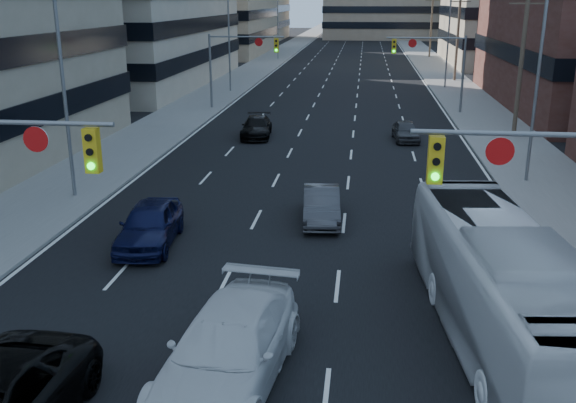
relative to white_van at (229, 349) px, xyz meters
The scene contains 22 objects.
road_surface 123.62m from the white_van, 89.76° to the left, with size 18.00×300.00×0.02m, color black.
sidewalk_left 124.11m from the white_van, 95.08° to the left, with size 5.00×300.00×0.15m, color slate.
sidewalk_right 124.20m from the white_van, 84.45° to the left, with size 5.00×300.00×0.15m, color slate.
office_left_far 96.78m from the white_van, 104.09° to the left, with size 20.00×30.00×16.00m, color gray.
office_right_far 85.73m from the white_van, 72.64° to the left, with size 22.00×28.00×14.00m, color gray.
bg_block_right 127.92m from the white_van, 75.27° to the left, with size 22.00×22.00×12.00m, color gray.
signal_far_left 39.42m from the white_van, 100.52° to the left, with size 6.09×0.33×6.00m.
signal_far_right 39.62m from the white_van, 78.02° to the left, with size 6.09×0.33×6.00m.
utility_pole_block 32.60m from the white_van, 66.78° to the left, with size 2.20×0.28×11.00m.
utility_pole_midblock 61.15m from the white_van, 77.97° to the left, with size 2.20×0.28×11.00m.
utility_pole_distant 90.65m from the white_van, 81.93° to the left, with size 2.20×0.28×11.00m.
streetlight_left_near 17.30m from the white_van, 125.83° to the left, with size 2.03×0.22×9.00m.
streetlight_left_mid 49.78m from the white_van, 101.43° to the left, with size 2.03×0.22×9.00m.
streetlight_left_far 84.30m from the white_van, 96.71° to the left, with size 2.03×0.22×9.00m.
streetlight_right_near 21.95m from the white_van, 59.77° to the left, with size 2.03×0.22×9.00m.
streetlight_right_far 54.86m from the white_van, 78.56° to the left, with size 2.03×0.22×9.00m.
white_van is the anchor object (origin of this frame).
transit_bus 7.20m from the white_van, 21.66° to the left, with size 2.66×11.36×3.17m, color silver.
sedan_blue 9.60m from the white_van, 119.26° to the left, with size 1.89×4.69×1.60m, color #0C1033.
sedan_grey_center 11.87m from the white_van, 83.37° to the left, with size 1.45×4.15×1.37m, color #3A3A3D.
sedan_black_far 28.24m from the white_van, 98.10° to the left, with size 1.85×4.55×1.32m, color black.
sedan_grey_right 28.52m from the white_van, 78.57° to the left, with size 1.50×3.73×1.27m, color #39393C.
Camera 1 is at (2.42, -6.56, 8.67)m, focal length 40.00 mm.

